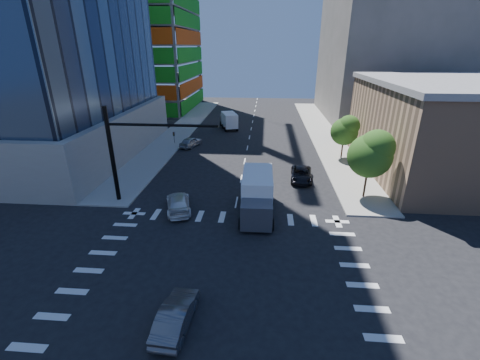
# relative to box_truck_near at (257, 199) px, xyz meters

# --- Properties ---
(ground) EXTENTS (160.00, 160.00, 0.00)m
(ground) POSITION_rel_box_truck_near_xyz_m (-2.04, -9.72, -1.57)
(ground) COLOR black
(ground) RESTS_ON ground
(road_markings) EXTENTS (20.00, 20.00, 0.01)m
(road_markings) POSITION_rel_box_truck_near_xyz_m (-2.04, -9.72, -1.56)
(road_markings) COLOR silver
(road_markings) RESTS_ON ground
(sidewalk_ne) EXTENTS (5.00, 60.00, 0.15)m
(sidewalk_ne) POSITION_rel_box_truck_near_xyz_m (10.46, 30.28, -1.49)
(sidewalk_ne) COLOR #999791
(sidewalk_ne) RESTS_ON ground
(sidewalk_nw) EXTENTS (5.00, 60.00, 0.15)m
(sidewalk_nw) POSITION_rel_box_truck_near_xyz_m (-14.54, 30.28, -1.49)
(sidewalk_nw) COLOR #999791
(sidewalk_nw) RESTS_ON ground
(commercial_building) EXTENTS (20.50, 22.50, 10.60)m
(commercial_building) POSITION_rel_box_truck_near_xyz_m (22.96, 12.28, 3.75)
(commercial_building) COLOR tan
(commercial_building) RESTS_ON ground
(bg_building_ne) EXTENTS (24.00, 30.00, 28.00)m
(bg_building_ne) POSITION_rel_box_truck_near_xyz_m (24.96, 45.28, 12.43)
(bg_building_ne) COLOR #595650
(bg_building_ne) RESTS_ON ground
(signal_mast_nw) EXTENTS (10.20, 0.40, 9.00)m
(signal_mast_nw) POSITION_rel_box_truck_near_xyz_m (-12.04, 1.78, 3.93)
(signal_mast_nw) COLOR black
(signal_mast_nw) RESTS_ON sidewalk_nw
(tree_south) EXTENTS (4.16, 4.16, 6.82)m
(tree_south) POSITION_rel_box_truck_near_xyz_m (10.59, 4.18, 3.12)
(tree_south) COLOR #382316
(tree_south) RESTS_ON sidewalk_ne
(tree_north) EXTENTS (3.54, 3.52, 5.78)m
(tree_north) POSITION_rel_box_truck_near_xyz_m (10.89, 16.18, 2.42)
(tree_north) COLOR #382316
(tree_north) RESTS_ON sidewalk_ne
(car_nb_far) EXTENTS (2.66, 5.11, 1.37)m
(car_nb_far) POSITION_rel_box_truck_near_xyz_m (4.72, 8.40, -0.88)
(car_nb_far) COLOR black
(car_nb_far) RESTS_ON ground
(car_sb_near) EXTENTS (3.42, 5.43, 1.47)m
(car_sb_near) POSITION_rel_box_truck_near_xyz_m (-7.18, 0.24, -0.83)
(car_sb_near) COLOR white
(car_sb_near) RESTS_ON ground
(car_sb_mid) EXTENTS (3.03, 4.67, 1.48)m
(car_sb_mid) POSITION_rel_box_truck_near_xyz_m (-10.54, 20.27, -0.83)
(car_sb_mid) COLOR #B0B2B9
(car_sb_mid) RESTS_ON ground
(car_sb_cross) EXTENTS (1.77, 4.38, 1.41)m
(car_sb_cross) POSITION_rel_box_truck_near_xyz_m (-3.91, -12.75, -0.86)
(car_sb_cross) COLOR #55555A
(car_sb_cross) RESTS_ON ground
(box_truck_near) EXTENTS (2.97, 6.79, 3.54)m
(box_truck_near) POSITION_rel_box_truck_near_xyz_m (0.00, 0.00, 0.00)
(box_truck_near) COLOR black
(box_truck_near) RESTS_ON ground
(box_truck_far) EXTENTS (3.99, 6.06, 2.94)m
(box_truck_far) POSITION_rel_box_truck_near_xyz_m (-6.22, 32.41, -0.27)
(box_truck_far) COLOR black
(box_truck_far) RESTS_ON ground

